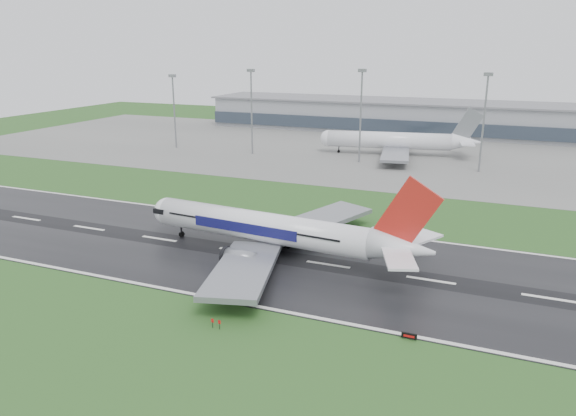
% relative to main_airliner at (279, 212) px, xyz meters
% --- Properties ---
extents(ground, '(520.00, 520.00, 0.00)m').
position_rel_main_airliner_xyz_m(ground, '(11.04, -1.11, -9.47)').
color(ground, '#224C1B').
rests_on(ground, ground).
extents(runway, '(400.00, 45.00, 0.10)m').
position_rel_main_airliner_xyz_m(runway, '(11.04, -1.11, -9.42)').
color(runway, black).
rests_on(runway, ground).
extents(apron, '(400.00, 130.00, 0.08)m').
position_rel_main_airliner_xyz_m(apron, '(11.04, 123.89, -9.43)').
color(apron, slate).
rests_on(apron, ground).
extents(terminal, '(240.00, 36.00, 15.00)m').
position_rel_main_airliner_xyz_m(terminal, '(11.04, 183.89, -1.97)').
color(terminal, gray).
rests_on(terminal, ground).
extents(main_airliner, '(68.25, 65.48, 18.74)m').
position_rel_main_airliner_xyz_m(main_airliner, '(0.00, 0.00, 0.00)').
color(main_airliner, white).
rests_on(main_airliner, runway).
extents(parked_airliner, '(72.99, 69.42, 18.68)m').
position_rel_main_airliner_xyz_m(parked_airliner, '(-0.36, 118.39, -0.05)').
color(parked_airliner, white).
rests_on(parked_airliner, apron).
extents(runway_sign, '(2.28, 0.90, 1.04)m').
position_rel_main_airliner_xyz_m(runway_sign, '(31.12, -23.95, -8.95)').
color(runway_sign, black).
rests_on(runway_sign, ground).
extents(floodmast_0, '(0.64, 0.64, 29.59)m').
position_rel_main_airliner_xyz_m(floodmast_0, '(-90.46, 98.89, 5.32)').
color(floodmast_0, gray).
rests_on(floodmast_0, ground).
extents(floodmast_1, '(0.64, 0.64, 32.28)m').
position_rel_main_airliner_xyz_m(floodmast_1, '(-54.22, 98.89, 6.67)').
color(floodmast_1, gray).
rests_on(floodmast_1, ground).
extents(floodmast_2, '(0.64, 0.64, 32.94)m').
position_rel_main_airliner_xyz_m(floodmast_2, '(-9.80, 98.89, 7.00)').
color(floodmast_2, gray).
rests_on(floodmast_2, ground).
extents(floodmast_3, '(0.64, 0.64, 32.36)m').
position_rel_main_airliner_xyz_m(floodmast_3, '(32.95, 98.89, 6.71)').
color(floodmast_3, gray).
rests_on(floodmast_3, ground).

